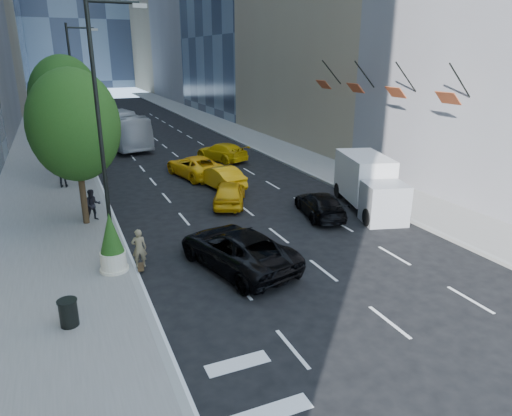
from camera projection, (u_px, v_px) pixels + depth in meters
name	position (u px, v px, depth m)	size (l,w,h in m)	color
ground	(301.00, 275.00, 17.66)	(160.00, 160.00, 0.00)	black
sidewalk_left	(47.00, 150.00, 40.29)	(6.00, 120.00, 0.15)	slate
sidewalk_right	(246.00, 136.00, 47.47)	(4.00, 120.00, 0.15)	slate
lamp_near	(104.00, 120.00, 16.88)	(2.13, 0.22, 10.00)	black
lamp_far	(76.00, 88.00, 32.51)	(2.13, 0.22, 10.00)	black
tree_near	(74.00, 126.00, 21.16)	(4.20, 4.20, 7.46)	#332313
tree_mid	(66.00, 99.00, 29.73)	(4.50, 4.50, 7.99)	#332313
tree_far	(61.00, 95.00, 41.25)	(3.90, 3.90, 6.92)	#332313
traffic_signal	(68.00, 93.00, 48.62)	(2.48, 0.53, 5.20)	black
facade_flags	(376.00, 87.00, 28.39)	(1.85, 13.30, 2.05)	black
skateboarder	(139.00, 251.00, 17.89)	(0.58, 0.38, 1.59)	#77684A
black_sedan_lincoln	(237.00, 249.00, 18.09)	(2.62, 5.68, 1.58)	black
black_sedan_mercedes	(320.00, 204.00, 23.92)	(1.78, 4.37, 1.27)	black
taxi_a	(230.00, 193.00, 25.67)	(1.66, 4.13, 1.41)	#D99B0B
taxi_b	(220.00, 177.00, 29.04)	(1.49, 4.28, 1.41)	orange
taxi_c	(195.00, 166.00, 31.68)	(2.42, 5.25, 1.46)	#FFB90D
taxi_d	(222.00, 152.00, 36.49)	(1.97, 4.86, 1.41)	#E0B10B
city_bus	(113.00, 128.00, 42.19)	(2.78, 11.89, 3.31)	#B8BBBF
box_truck	(369.00, 183.00, 24.79)	(3.67, 6.29, 2.84)	silver
pedestrian_a	(93.00, 205.00, 22.82)	(0.78, 0.61, 1.61)	black
pedestrian_b	(62.00, 172.00, 28.50)	(1.13, 0.47, 1.93)	black
trash_can	(69.00, 313.00, 14.00)	(0.56, 0.56, 0.83)	black
planter_shrub	(112.00, 244.00, 17.36)	(0.98, 0.98, 2.36)	beige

